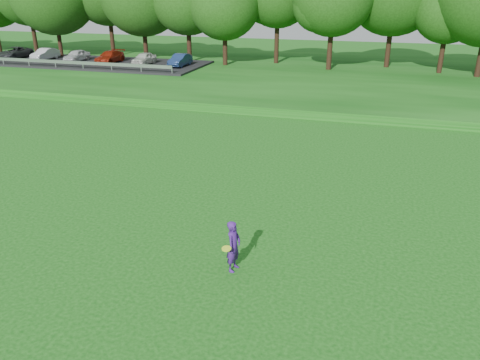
# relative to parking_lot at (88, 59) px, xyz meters

# --- Properties ---
(ground) EXTENTS (140.00, 140.00, 0.00)m
(ground) POSITION_rel_parking_lot_xyz_m (24.48, -32.82, -1.06)
(ground) COLOR #0E480D
(ground) RESTS_ON ground
(berm) EXTENTS (130.00, 30.00, 0.60)m
(berm) POSITION_rel_parking_lot_xyz_m (24.48, 1.18, -0.76)
(berm) COLOR #0E480D
(berm) RESTS_ON ground
(walking_path) EXTENTS (130.00, 1.60, 0.04)m
(walking_path) POSITION_rel_parking_lot_xyz_m (24.48, -12.82, -1.04)
(walking_path) COLOR gray
(walking_path) RESTS_ON ground
(parking_lot) EXTENTS (24.00, 9.00, 1.38)m
(parking_lot) POSITION_rel_parking_lot_xyz_m (0.00, 0.00, 0.00)
(parking_lot) COLOR black
(parking_lot) RESTS_ON berm
(woman) EXTENTS (0.48, 0.85, 1.65)m
(woman) POSITION_rel_parking_lot_xyz_m (26.28, -32.16, -0.23)
(woman) COLOR #411974
(woman) RESTS_ON ground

